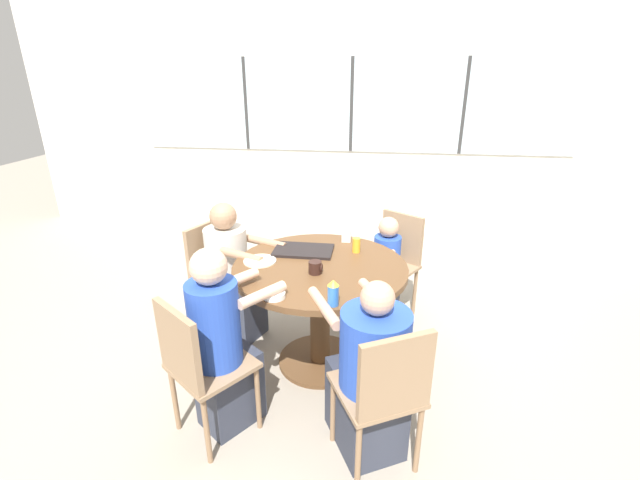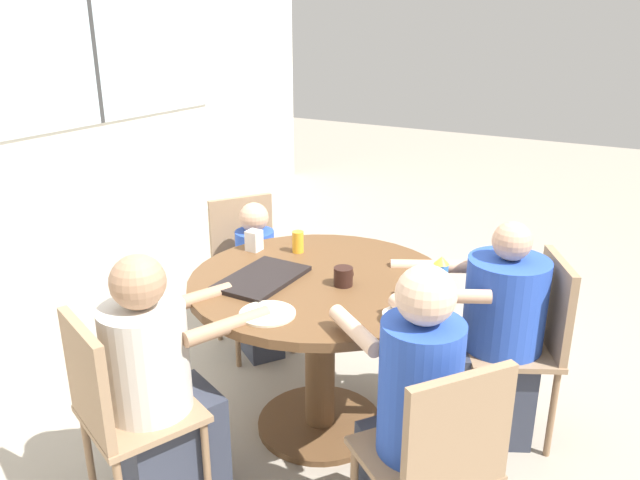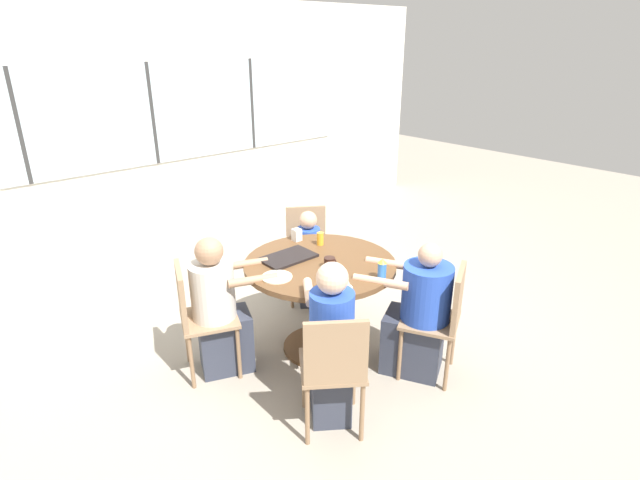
{
  "view_description": "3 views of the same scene",
  "coord_description": "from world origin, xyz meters",
  "px_view_note": "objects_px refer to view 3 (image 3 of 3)",
  "views": [
    {
      "loc": [
        0.35,
        -2.55,
        1.99
      ],
      "look_at": [
        0.0,
        0.0,
        0.96
      ],
      "focal_mm": 24.0,
      "sensor_mm": 36.0,
      "label": 1
    },
    {
      "loc": [
        -2.2,
        -1.26,
        1.88
      ],
      "look_at": [
        0.0,
        0.0,
        0.96
      ],
      "focal_mm": 35.0,
      "sensor_mm": 36.0,
      "label": 2
    },
    {
      "loc": [
        -2.29,
        -2.6,
        2.37
      ],
      "look_at": [
        0.0,
        0.0,
        0.96
      ],
      "focal_mm": 28.0,
      "sensor_mm": 36.0,
      "label": 3
    }
  ],
  "objects_px": {
    "chair_for_man_blue_shirt": "(444,313)",
    "person_woman_green_shirt": "(331,349)",
    "chair_for_woman_green_shirt": "(334,364)",
    "juice_glass": "(320,239)",
    "person_man_teal_shirt": "(220,313)",
    "sippy_cup": "(382,268)",
    "person_toddler": "(309,262)",
    "milk_carton_small": "(297,235)",
    "coffee_mug": "(330,262)",
    "person_man_blue_shirt": "(419,317)",
    "chair_for_toddler": "(307,244)",
    "chair_for_man_teal_shirt": "(196,311)",
    "bowl_white_shallow": "(343,289)"
  },
  "relations": [
    {
      "from": "chair_for_man_blue_shirt",
      "to": "person_woman_green_shirt",
      "type": "relative_size",
      "value": 0.77
    },
    {
      "from": "chair_for_woman_green_shirt",
      "to": "juice_glass",
      "type": "distance_m",
      "value": 1.33
    },
    {
      "from": "person_man_teal_shirt",
      "to": "sippy_cup",
      "type": "height_order",
      "value": "person_man_teal_shirt"
    },
    {
      "from": "person_toddler",
      "to": "milk_carton_small",
      "type": "relative_size",
      "value": 8.9
    },
    {
      "from": "coffee_mug",
      "to": "milk_carton_small",
      "type": "relative_size",
      "value": 0.88
    },
    {
      "from": "person_man_teal_shirt",
      "to": "coffee_mug",
      "type": "xyz_separation_m",
      "value": [
        0.72,
        -0.42,
        0.33
      ]
    },
    {
      "from": "person_woman_green_shirt",
      "to": "person_man_blue_shirt",
      "type": "bearing_deg",
      "value": 32.59
    },
    {
      "from": "person_woman_green_shirt",
      "to": "sippy_cup",
      "type": "distance_m",
      "value": 0.71
    },
    {
      "from": "chair_for_woman_green_shirt",
      "to": "chair_for_man_blue_shirt",
      "type": "xyz_separation_m",
      "value": [
        1.0,
        -0.08,
        0.0
      ]
    },
    {
      "from": "sippy_cup",
      "to": "chair_for_toddler",
      "type": "bearing_deg",
      "value": 73.3
    },
    {
      "from": "chair_for_woman_green_shirt",
      "to": "chair_for_toddler",
      "type": "height_order",
      "value": "same"
    },
    {
      "from": "chair_for_man_teal_shirt",
      "to": "person_man_blue_shirt",
      "type": "distance_m",
      "value": 1.63
    },
    {
      "from": "person_toddler",
      "to": "bowl_white_shallow",
      "type": "distance_m",
      "value": 1.35
    },
    {
      "from": "chair_for_woman_green_shirt",
      "to": "bowl_white_shallow",
      "type": "xyz_separation_m",
      "value": [
        0.36,
        0.31,
        0.26
      ]
    },
    {
      "from": "person_man_blue_shirt",
      "to": "milk_carton_small",
      "type": "relative_size",
      "value": 10.34
    },
    {
      "from": "chair_for_man_blue_shirt",
      "to": "bowl_white_shallow",
      "type": "bearing_deg",
      "value": 121.65
    },
    {
      "from": "juice_glass",
      "to": "bowl_white_shallow",
      "type": "distance_m",
      "value": 0.84
    },
    {
      "from": "chair_for_man_teal_shirt",
      "to": "person_woman_green_shirt",
      "type": "xyz_separation_m",
      "value": [
        0.42,
        -1.0,
        -0.0
      ]
    },
    {
      "from": "juice_glass",
      "to": "person_woman_green_shirt",
      "type": "bearing_deg",
      "value": -127.88
    },
    {
      "from": "chair_for_toddler",
      "to": "person_man_blue_shirt",
      "type": "relative_size",
      "value": 0.84
    },
    {
      "from": "chair_for_toddler",
      "to": "person_toddler",
      "type": "bearing_deg",
      "value": 90.0
    },
    {
      "from": "coffee_mug",
      "to": "chair_for_man_blue_shirt",
      "type": "bearing_deg",
      "value": -57.99
    },
    {
      "from": "sippy_cup",
      "to": "milk_carton_small",
      "type": "xyz_separation_m",
      "value": [
        -0.0,
        0.96,
        -0.03
      ]
    },
    {
      "from": "person_toddler",
      "to": "juice_glass",
      "type": "height_order",
      "value": "person_toddler"
    },
    {
      "from": "chair_for_woman_green_shirt",
      "to": "chair_for_man_blue_shirt",
      "type": "height_order",
      "value": "same"
    },
    {
      "from": "chair_for_woman_green_shirt",
      "to": "chair_for_man_blue_shirt",
      "type": "distance_m",
      "value": 1.01
    },
    {
      "from": "chair_for_man_teal_shirt",
      "to": "person_toddler",
      "type": "relative_size",
      "value": 0.97
    },
    {
      "from": "bowl_white_shallow",
      "to": "sippy_cup",
      "type": "bearing_deg",
      "value": -6.61
    },
    {
      "from": "person_man_teal_shirt",
      "to": "milk_carton_small",
      "type": "relative_size",
      "value": 10.67
    },
    {
      "from": "chair_for_toddler",
      "to": "person_toddler",
      "type": "distance_m",
      "value": 0.2
    },
    {
      "from": "person_woman_green_shirt",
      "to": "person_man_blue_shirt",
      "type": "distance_m",
      "value": 0.83
    },
    {
      "from": "coffee_mug",
      "to": "sippy_cup",
      "type": "relative_size",
      "value": 0.58
    },
    {
      "from": "chair_for_man_blue_shirt",
      "to": "person_woman_green_shirt",
      "type": "distance_m",
      "value": 0.93
    },
    {
      "from": "person_man_blue_shirt",
      "to": "juice_glass",
      "type": "bearing_deg",
      "value": 70.62
    },
    {
      "from": "person_woman_green_shirt",
      "to": "person_man_teal_shirt",
      "type": "bearing_deg",
      "value": 141.82
    },
    {
      "from": "milk_carton_small",
      "to": "bowl_white_shallow",
      "type": "distance_m",
      "value": 0.98
    },
    {
      "from": "chair_for_man_blue_shirt",
      "to": "coffee_mug",
      "type": "height_order",
      "value": "chair_for_man_blue_shirt"
    },
    {
      "from": "person_man_teal_shirt",
      "to": "bowl_white_shallow",
      "type": "distance_m",
      "value": 0.97
    },
    {
      "from": "sippy_cup",
      "to": "milk_carton_small",
      "type": "height_order",
      "value": "sippy_cup"
    },
    {
      "from": "person_man_blue_shirt",
      "to": "chair_for_man_teal_shirt",
      "type": "bearing_deg",
      "value": 112.4
    },
    {
      "from": "person_man_teal_shirt",
      "to": "chair_for_man_blue_shirt",
      "type": "bearing_deg",
      "value": 67.68
    },
    {
      "from": "milk_carton_small",
      "to": "bowl_white_shallow",
      "type": "bearing_deg",
      "value": -110.32
    },
    {
      "from": "bowl_white_shallow",
      "to": "chair_for_man_blue_shirt",
      "type": "bearing_deg",
      "value": -30.92
    },
    {
      "from": "person_toddler",
      "to": "bowl_white_shallow",
      "type": "xyz_separation_m",
      "value": [
        -0.64,
        -1.12,
        0.38
      ]
    },
    {
      "from": "person_woman_green_shirt",
      "to": "milk_carton_small",
      "type": "distance_m",
      "value": 1.29
    },
    {
      "from": "juice_glass",
      "to": "person_man_blue_shirt",
      "type": "bearing_deg",
      "value": -81.95
    },
    {
      "from": "chair_for_woman_green_shirt",
      "to": "person_woman_green_shirt",
      "type": "distance_m",
      "value": 0.16
    },
    {
      "from": "person_woman_green_shirt",
      "to": "coffee_mug",
      "type": "height_order",
      "value": "person_woman_green_shirt"
    },
    {
      "from": "chair_for_man_blue_shirt",
      "to": "milk_carton_small",
      "type": "xyz_separation_m",
      "value": [
        -0.3,
        1.3,
        0.3
      ]
    },
    {
      "from": "person_man_teal_shirt",
      "to": "chair_for_toddler",
      "type": "bearing_deg",
      "value": 133.65
    }
  ]
}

